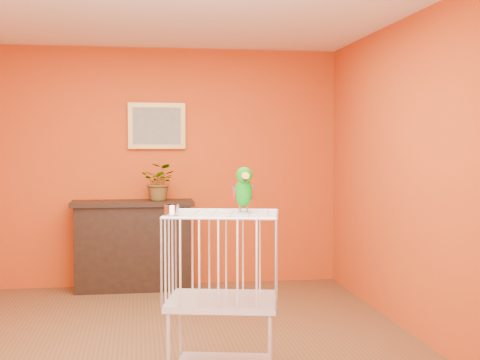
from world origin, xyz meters
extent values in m
plane|color=brown|center=(0.00, 0.00, 0.00)|extent=(4.50, 4.50, 0.00)
plane|color=#C44712|center=(0.00, 2.25, 1.30)|extent=(4.00, 0.00, 4.00)
plane|color=#C44712|center=(0.00, -2.25, 1.30)|extent=(4.00, 0.00, 4.00)
plane|color=#C44712|center=(2.00, 0.00, 1.30)|extent=(0.00, 4.50, 4.50)
plane|color=white|center=(0.00, 0.00, 2.60)|extent=(4.50, 4.50, 0.00)
cube|color=black|center=(-0.26, 2.03, 0.45)|extent=(1.20, 0.40, 0.90)
cube|color=black|center=(-0.26, 2.03, 0.93)|extent=(1.28, 0.46, 0.05)
cube|color=black|center=(-0.26, 1.85, 0.45)|extent=(0.84, 0.02, 0.45)
cube|color=#502B16|center=(-0.51, 1.98, 0.35)|extent=(0.05, 0.18, 0.28)
cube|color=#2A4824|center=(-0.43, 1.98, 0.35)|extent=(0.05, 0.18, 0.28)
cube|color=#502B16|center=(-0.34, 1.98, 0.35)|extent=(0.05, 0.18, 0.28)
cube|color=#2A4824|center=(-0.24, 1.98, 0.35)|extent=(0.05, 0.18, 0.28)
cube|color=#502B16|center=(-0.14, 1.98, 0.35)|extent=(0.05, 0.18, 0.28)
imported|color=#26722D|center=(0.02, 2.03, 1.11)|extent=(0.47, 0.50, 0.31)
cube|color=#C09344|center=(0.00, 2.22, 1.75)|extent=(0.62, 0.03, 0.50)
cube|color=gray|center=(0.00, 2.21, 1.75)|extent=(0.52, 0.01, 0.40)
cube|color=beige|center=(0.34, -0.80, 0.51)|extent=(0.81, 0.69, 0.04)
cube|color=beige|center=(0.34, -0.80, 1.09)|extent=(0.81, 0.69, 0.01)
cylinder|color=beige|center=(-0.02, -0.98, 0.25)|extent=(0.03, 0.03, 0.49)
cylinder|color=beige|center=(0.60, -1.11, 0.25)|extent=(0.03, 0.03, 0.49)
cylinder|color=beige|center=(0.08, -0.50, 0.25)|extent=(0.03, 0.03, 0.49)
cylinder|color=beige|center=(0.71, -0.63, 0.25)|extent=(0.03, 0.03, 0.49)
cylinder|color=silver|center=(0.01, -0.91, 1.13)|extent=(0.09, 0.09, 0.07)
cylinder|color=#59544C|center=(0.46, -0.78, 1.12)|extent=(0.01, 0.01, 0.04)
cylinder|color=#59544C|center=(0.51, -0.78, 1.12)|extent=(0.01, 0.01, 0.04)
ellipsoid|color=#02840A|center=(0.49, -0.78, 1.23)|extent=(0.12, 0.17, 0.22)
ellipsoid|color=#02840A|center=(0.48, -0.81, 1.35)|extent=(0.11, 0.12, 0.11)
cone|color=orange|center=(0.48, -0.86, 1.33)|extent=(0.05, 0.07, 0.07)
cone|color=black|center=(0.48, -0.85, 1.31)|extent=(0.03, 0.03, 0.03)
sphere|color=black|center=(0.45, -0.83, 1.36)|extent=(0.02, 0.02, 0.02)
sphere|color=black|center=(0.52, -0.83, 1.36)|extent=(0.02, 0.02, 0.02)
ellipsoid|color=#A50C0C|center=(0.43, -0.77, 1.22)|extent=(0.03, 0.06, 0.08)
ellipsoid|color=navy|center=(0.55, -0.77, 1.22)|extent=(0.03, 0.06, 0.08)
cone|color=#02840A|center=(0.49, -0.71, 1.16)|extent=(0.07, 0.15, 0.12)
camera|label=1|loc=(-0.20, -5.12, 1.54)|focal=50.00mm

